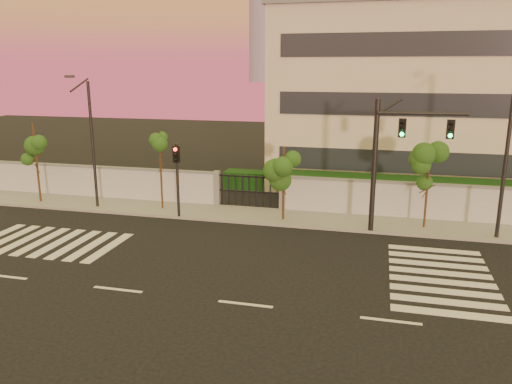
{
  "coord_description": "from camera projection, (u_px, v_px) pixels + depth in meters",
  "views": [
    {
      "loc": [
        4.27,
        -15.63,
        8.16
      ],
      "look_at": [
        -1.1,
        6.0,
        2.59
      ],
      "focal_mm": 35.0,
      "sensor_mm": 36.0,
      "label": 1
    }
  ],
  "objects": [
    {
      "name": "streetlight_west",
      "position": [
        91.0,
        139.0,
        28.57
      ],
      "size": [
        0.46,
        1.87,
        7.78
      ],
      "color": "black",
      "rests_on": "ground"
    },
    {
      "name": "traffic_signal_secondary",
      "position": [
        177.0,
        172.0,
        27.06
      ],
      "size": [
        0.33,
        0.33,
        4.2
      ],
      "rotation": [
        0.0,
        0.0,
        -0.28
      ],
      "color": "black",
      "rests_on": "ground"
    },
    {
      "name": "streetlight_east",
      "position": [
        509.0,
        145.0,
        23.01
      ],
      "size": [
        0.52,
        2.08,
        8.65
      ],
      "color": "black",
      "rests_on": "ground"
    },
    {
      "name": "institutional_building",
      "position": [
        451.0,
        97.0,
        34.8
      ],
      "size": [
        24.4,
        12.4,
        12.25
      ],
      "color": "beige",
      "rests_on": "ground"
    },
    {
      "name": "street_tree_d",
      "position": [
        284.0,
        167.0,
        26.44
      ],
      "size": [
        1.61,
        1.28,
        4.11
      ],
      "color": "#382314",
      "rests_on": "ground"
    },
    {
      "name": "hedge_row",
      "position": [
        325.0,
        189.0,
        31.1
      ],
      "size": [
        41.0,
        4.25,
        1.8
      ],
      "color": "black",
      "rests_on": "ground"
    },
    {
      "name": "ground",
      "position": [
        245.0,
        304.0,
        17.69
      ],
      "size": [
        120.0,
        120.0,
        0.0
      ],
      "primitive_type": "plane",
      "color": "black",
      "rests_on": "ground"
    },
    {
      "name": "sidewalk",
      "position": [
        295.0,
        218.0,
        27.56
      ],
      "size": [
        60.0,
        3.0,
        0.15
      ],
      "primitive_type": "cube",
      "color": "gray",
      "rests_on": "ground"
    },
    {
      "name": "street_tree_c",
      "position": [
        160.0,
        153.0,
        28.48
      ],
      "size": [
        1.3,
        1.03,
        4.62
      ],
      "color": "#382314",
      "rests_on": "ground"
    },
    {
      "name": "road_markings",
      "position": [
        233.0,
        261.0,
        21.6
      ],
      "size": [
        57.0,
        7.62,
        0.02
      ],
      "color": "silver",
      "rests_on": "ground"
    },
    {
      "name": "street_tree_b",
      "position": [
        35.0,
        145.0,
        29.94
      ],
      "size": [
        1.61,
        1.29,
        4.96
      ],
      "color": "#382314",
      "rests_on": "ground"
    },
    {
      "name": "traffic_signal_main",
      "position": [
        393.0,
        151.0,
        24.11
      ],
      "size": [
        4.25,
        0.5,
        6.72
      ],
      "rotation": [
        0.0,
        0.0,
        0.07
      ],
      "color": "black",
      "rests_on": "ground"
    },
    {
      "name": "street_tree_e",
      "position": [
        429.0,
        169.0,
        25.08
      ],
      "size": [
        1.44,
        1.14,
        4.33
      ],
      "color": "#382314",
      "rests_on": "ground"
    },
    {
      "name": "perimeter_wall",
      "position": [
        301.0,
        194.0,
        28.71
      ],
      "size": [
        60.0,
        0.36,
        2.2
      ],
      "color": "#ACAEB3",
      "rests_on": "ground"
    }
  ]
}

